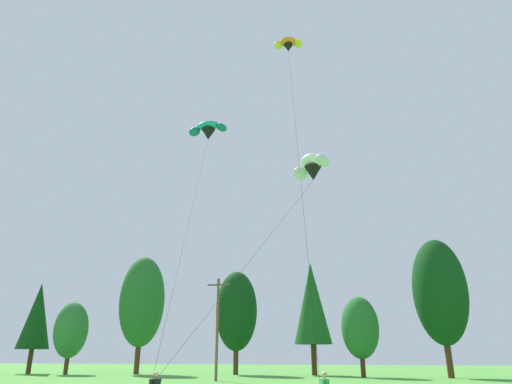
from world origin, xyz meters
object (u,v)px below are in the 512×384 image
at_px(utility_pole, 217,325).
at_px(parafoil_kite_far_teal, 208,130).
at_px(parafoil_kite_mid_orange, 288,45).
at_px(parafoil_kite_high_white, 312,167).

bearing_deg(utility_pole, parafoil_kite_far_teal, -81.03).
relative_size(parafoil_kite_mid_orange, parafoil_kite_far_teal, 1.06).
distance_m(utility_pole, parafoil_kite_mid_orange, 26.20).
height_order(parafoil_kite_high_white, parafoil_kite_mid_orange, parafoil_kite_mid_orange).
bearing_deg(parafoil_kite_far_teal, parafoil_kite_high_white, -41.53).
distance_m(utility_pole, parafoil_kite_far_teal, 18.33).
xyz_separation_m(parafoil_kite_mid_orange, parafoil_kite_far_teal, (-8.48, 7.98, -1.60)).
xyz_separation_m(utility_pole, parafoil_kite_mid_orange, (9.84, -16.62, 17.70)).
bearing_deg(utility_pole, parafoil_kite_high_white, -57.20).
bearing_deg(parafoil_kite_high_white, utility_pole, 122.80).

